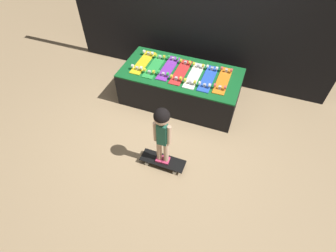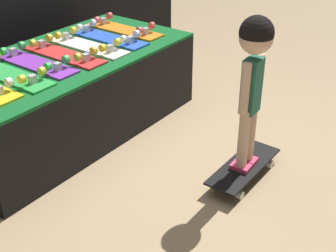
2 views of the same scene
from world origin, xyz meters
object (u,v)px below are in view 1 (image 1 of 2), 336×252
object	(u,v)px
skateboard_blue_on_rack	(208,78)
skateboard_on_floor	(163,161)
skateboard_purple_on_rack	(168,67)
skateboard_red_on_rack	(181,72)
skateboard_green_on_rack	(155,66)
skateboard_white_on_rack	(194,75)
child	(162,127)
skateboard_orange_on_rack	(223,80)
skateboard_yellow_on_rack	(143,62)

from	to	relation	value
skateboard_blue_on_rack	skateboard_on_floor	size ratio (longest dim) A/B	1.09
skateboard_purple_on_rack	skateboard_red_on_rack	size ratio (longest dim) A/B	1.00
skateboard_purple_on_rack	skateboard_blue_on_rack	xyz separation A→B (m)	(0.66, -0.04, 0.00)
skateboard_green_on_rack	skateboard_on_floor	bearing A→B (deg)	-63.75
skateboard_white_on_rack	child	distance (m)	1.31
skateboard_orange_on_rack	skateboard_red_on_rack	bearing A→B (deg)	-177.86
skateboard_red_on_rack	skateboard_purple_on_rack	bearing A→B (deg)	171.98
skateboard_yellow_on_rack	skateboard_red_on_rack	xyz separation A→B (m)	(0.66, -0.03, 0.00)
skateboard_purple_on_rack	skateboard_white_on_rack	distance (m)	0.44
skateboard_white_on_rack	skateboard_orange_on_rack	bearing A→B (deg)	4.88
skateboard_purple_on_rack	skateboard_on_floor	size ratio (longest dim) A/B	1.09
skateboard_green_on_rack	skateboard_blue_on_rack	world-z (taller)	same
skateboard_purple_on_rack	skateboard_on_floor	bearing A→B (deg)	-72.21
skateboard_purple_on_rack	skateboard_on_floor	world-z (taller)	skateboard_purple_on_rack
skateboard_on_floor	skateboard_white_on_rack	bearing A→B (deg)	89.78
skateboard_green_on_rack	skateboard_white_on_rack	world-z (taller)	same
skateboard_green_on_rack	child	world-z (taller)	child
skateboard_yellow_on_rack	skateboard_blue_on_rack	world-z (taller)	same
skateboard_on_floor	child	world-z (taller)	child
skateboard_red_on_rack	skateboard_on_floor	size ratio (longest dim) A/B	1.09
child	skateboard_green_on_rack	bearing A→B (deg)	113.21
skateboard_purple_on_rack	skateboard_white_on_rack	world-z (taller)	same
skateboard_on_floor	skateboard_orange_on_rack	bearing A→B (deg)	71.74
skateboard_green_on_rack	skateboard_orange_on_rack	bearing A→B (deg)	1.10
skateboard_purple_on_rack	skateboard_green_on_rack	bearing A→B (deg)	-172.90
skateboard_red_on_rack	skateboard_green_on_rack	bearing A→B (deg)	179.53
skateboard_white_on_rack	skateboard_orange_on_rack	distance (m)	0.44
skateboard_purple_on_rack	skateboard_blue_on_rack	size ratio (longest dim) A/B	1.00
skateboard_purple_on_rack	skateboard_orange_on_rack	distance (m)	0.88
skateboard_yellow_on_rack	skateboard_green_on_rack	xyz separation A→B (m)	(0.22, -0.03, 0.00)
skateboard_orange_on_rack	skateboard_blue_on_rack	bearing A→B (deg)	-172.12
skateboard_orange_on_rack	child	world-z (taller)	child
skateboard_orange_on_rack	skateboard_on_floor	size ratio (longest dim) A/B	1.09
skateboard_green_on_rack	skateboard_purple_on_rack	size ratio (longest dim) A/B	1.00
skateboard_purple_on_rack	skateboard_red_on_rack	world-z (taller)	same
skateboard_yellow_on_rack	child	world-z (taller)	child
skateboard_yellow_on_rack	skateboard_blue_on_rack	size ratio (longest dim) A/B	1.00
skateboard_yellow_on_rack	child	distance (m)	1.61
skateboard_orange_on_rack	child	bearing A→B (deg)	-108.26
child	skateboard_blue_on_rack	bearing A→B (deg)	77.28
skateboard_purple_on_rack	child	size ratio (longest dim) A/B	0.70
child	skateboard_on_floor	bearing A→B (deg)	176.96
skateboard_blue_on_rack	skateboard_orange_on_rack	bearing A→B (deg)	7.88
skateboard_purple_on_rack	child	xyz separation A→B (m)	(0.43, -1.35, 0.16)
skateboard_yellow_on_rack	skateboard_blue_on_rack	xyz separation A→B (m)	(1.09, -0.03, 0.00)
skateboard_blue_on_rack	skateboard_orange_on_rack	distance (m)	0.22
skateboard_green_on_rack	skateboard_blue_on_rack	distance (m)	0.88
skateboard_purple_on_rack	skateboard_blue_on_rack	distance (m)	0.66
skateboard_green_on_rack	skateboard_on_floor	size ratio (longest dim) A/B	1.09
skateboard_blue_on_rack	skateboard_orange_on_rack	world-z (taller)	same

